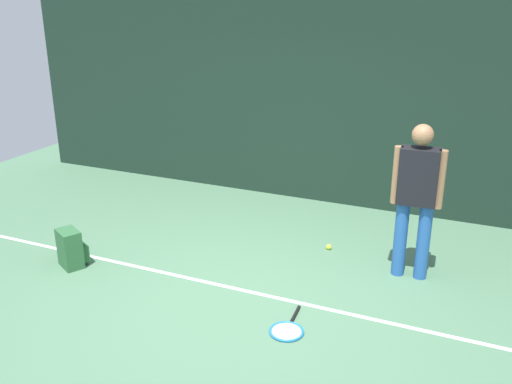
{
  "coord_description": "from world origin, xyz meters",
  "views": [
    {
      "loc": [
        2.16,
        -4.56,
        2.97
      ],
      "look_at": [
        0.0,
        0.4,
        1.0
      ],
      "focal_mm": 39.2,
      "sensor_mm": 36.0,
      "label": 1
    }
  ],
  "objects_px": {
    "tennis_racket": "(287,330)",
    "tennis_ball_near_player": "(329,247)",
    "backpack": "(71,249)",
    "tennis_player": "(417,193)"
  },
  "relations": [
    {
      "from": "tennis_racket",
      "to": "backpack",
      "type": "bearing_deg",
      "value": -99.45
    },
    {
      "from": "tennis_player",
      "to": "backpack",
      "type": "height_order",
      "value": "tennis_player"
    },
    {
      "from": "tennis_player",
      "to": "tennis_racket",
      "type": "height_order",
      "value": "tennis_player"
    },
    {
      "from": "tennis_player",
      "to": "backpack",
      "type": "relative_size",
      "value": 3.86
    },
    {
      "from": "tennis_player",
      "to": "tennis_ball_near_player",
      "type": "bearing_deg",
      "value": -18.81
    },
    {
      "from": "backpack",
      "to": "tennis_ball_near_player",
      "type": "xyz_separation_m",
      "value": [
        2.55,
        1.57,
        -0.18
      ]
    },
    {
      "from": "tennis_ball_near_player",
      "to": "backpack",
      "type": "bearing_deg",
      "value": -148.35
    },
    {
      "from": "backpack",
      "to": "tennis_ball_near_player",
      "type": "relative_size",
      "value": 6.67
    },
    {
      "from": "tennis_racket",
      "to": "tennis_ball_near_player",
      "type": "bearing_deg",
      "value": -179.93
    },
    {
      "from": "tennis_racket",
      "to": "backpack",
      "type": "relative_size",
      "value": 1.42
    }
  ]
}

